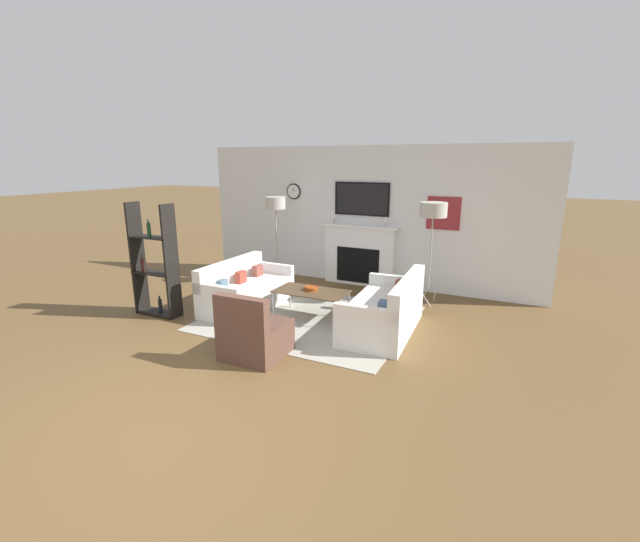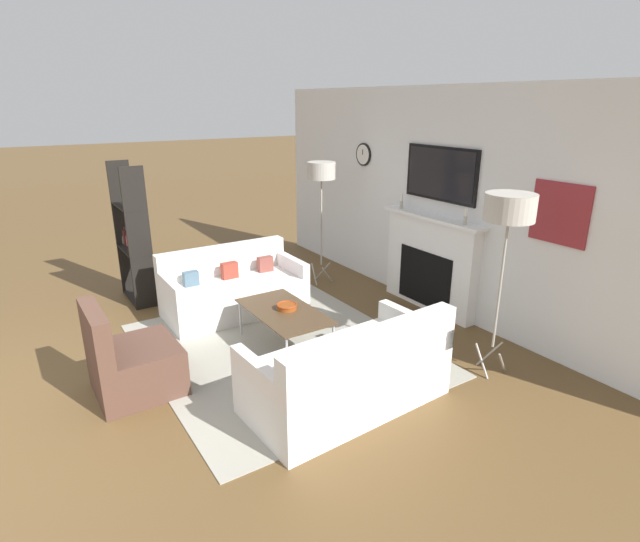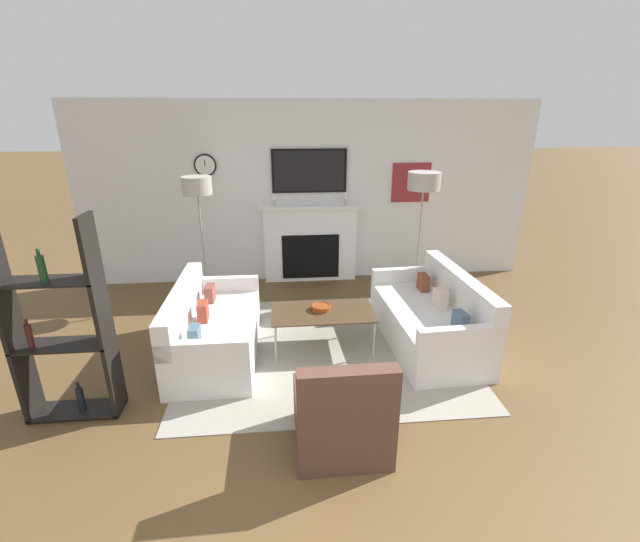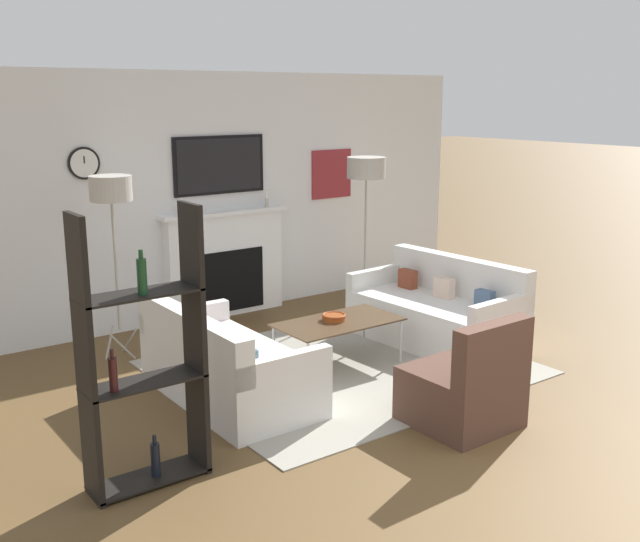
% 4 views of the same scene
% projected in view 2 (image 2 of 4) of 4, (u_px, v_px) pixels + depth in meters
% --- Properties ---
extents(fireplace_wall, '(6.89, 0.28, 2.70)m').
position_uv_depth(fireplace_wall, '(440.00, 213.00, 6.08)').
color(fireplace_wall, silver).
rests_on(fireplace_wall, ground_plane).
extents(area_rug, '(3.05, 2.62, 0.01)m').
position_uv_depth(area_rug, '(281.00, 349.00, 5.33)').
color(area_rug, '#9C998B').
rests_on(area_rug, ground_plane).
extents(couch_left, '(0.85, 1.69, 0.79)m').
position_uv_depth(couch_left, '(233.00, 290.00, 6.22)').
color(couch_left, silver).
rests_on(couch_left, ground_plane).
extents(couch_right, '(0.95, 1.77, 0.84)m').
position_uv_depth(couch_right, '(349.00, 375.00, 4.26)').
color(couch_right, silver).
rests_on(couch_right, ground_plane).
extents(armchair, '(0.73, 0.73, 0.87)m').
position_uv_depth(armchair, '(131.00, 363.00, 4.47)').
color(armchair, brown).
rests_on(armchair, ground_plane).
extents(coffee_table, '(1.14, 0.61, 0.44)m').
position_uv_depth(coffee_table, '(284.00, 313.00, 5.23)').
color(coffee_table, '#4C3823').
rests_on(coffee_table, ground_plane).
extents(decorative_bowl, '(0.22, 0.22, 0.06)m').
position_uv_depth(decorative_bowl, '(287.00, 306.00, 5.25)').
color(decorative_bowl, '#913F16').
rests_on(decorative_bowl, coffee_table).
extents(floor_lamp_left, '(0.38, 0.38, 1.74)m').
position_uv_depth(floor_lamp_left, '(321.00, 173.00, 6.80)').
color(floor_lamp_left, '#9E998E').
rests_on(floor_lamp_left, ground_plane).
extents(floor_lamp_right, '(0.45, 0.45, 1.76)m').
position_uv_depth(floor_lamp_right, '(510.00, 210.00, 4.38)').
color(floor_lamp_right, '#9E998E').
rests_on(floor_lamp_right, ground_plane).
extents(shelf_unit, '(0.77, 0.28, 1.80)m').
position_uv_depth(shelf_unit, '(132.00, 238.00, 6.42)').
color(shelf_unit, black).
rests_on(shelf_unit, ground_plane).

